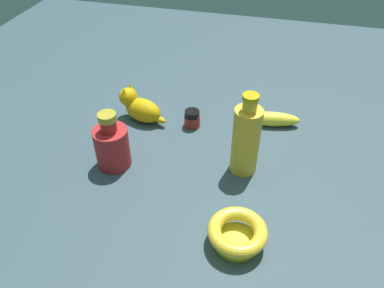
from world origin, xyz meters
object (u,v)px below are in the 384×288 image
object	(u,v)px
nail_polish_jar	(192,119)
banana	(271,119)
bottle_short	(112,145)
bowl	(237,233)
cat_figurine	(140,107)
bottle_tall	(246,139)

from	to	relation	value
nail_polish_jar	banana	size ratio (longest dim) A/B	0.30
bottle_short	bowl	bearing A→B (deg)	-25.79
bowl	cat_figurine	world-z (taller)	cat_figurine
nail_polish_jar	bottle_short	size ratio (longest dim) A/B	0.32
nail_polish_jar	bottle_short	world-z (taller)	bottle_short
nail_polish_jar	cat_figurine	world-z (taller)	cat_figurine
nail_polish_jar	banana	world-z (taller)	nail_polish_jar
bottle_tall	bowl	bearing A→B (deg)	-85.00
cat_figurine	bottle_short	bearing A→B (deg)	-88.91
bowl	cat_figurine	distance (m)	0.49
bottle_short	cat_figurine	bearing A→B (deg)	91.09
bottle_tall	bowl	xyz separation A→B (m)	(0.02, -0.22, -0.06)
bowl	banana	bearing A→B (deg)	85.97
nail_polish_jar	banana	xyz separation A→B (m)	(0.21, 0.06, -0.00)
bowl	banana	size ratio (longest dim) A/B	0.74
bottle_tall	bowl	distance (m)	0.23
bottle_tall	bowl	world-z (taller)	bottle_tall
bottle_short	banana	bearing A→B (deg)	35.70
bottle_tall	nail_polish_jar	bearing A→B (deg)	139.44
bottle_tall	banana	distance (m)	0.21
cat_figurine	banana	size ratio (longest dim) A/B	0.91
bowl	banana	distance (m)	0.42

